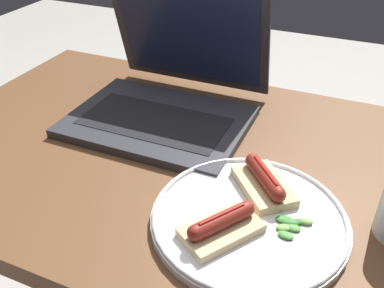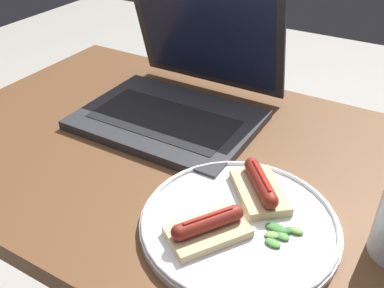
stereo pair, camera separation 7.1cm
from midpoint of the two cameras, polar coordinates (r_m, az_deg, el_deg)
desk at (r=0.86m, az=3.49°, el=-8.00°), size 1.09×0.67×0.77m
laptop at (r=0.89m, az=0.58°, el=6.54°), size 0.35×0.33×0.26m
plate at (r=0.64m, az=9.52°, el=-10.43°), size 0.29×0.29×0.02m
sausage_toast_left at (r=0.61m, az=5.54°, el=-11.19°), size 0.12×0.13×0.04m
sausage_toast_middle at (r=0.68m, az=12.03°, el=-5.81°), size 0.12×0.13×0.04m
salad_pile at (r=0.63m, az=14.82°, el=-11.36°), size 0.07×0.07×0.01m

